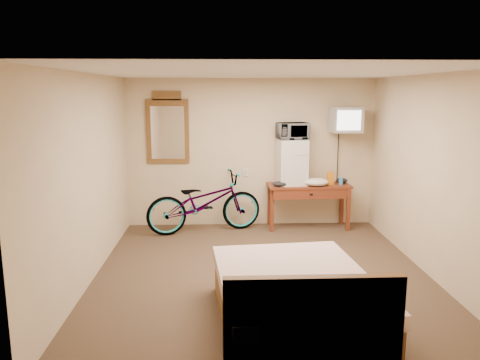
{
  "coord_description": "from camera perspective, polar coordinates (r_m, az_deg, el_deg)",
  "views": [
    {
      "loc": [
        -0.51,
        -5.59,
        2.29
      ],
      "look_at": [
        -0.25,
        0.66,
        1.1
      ],
      "focal_mm": 35.0,
      "sensor_mm": 36.0,
      "label": 1
    }
  ],
  "objects": [
    {
      "name": "room",
      "position": [
        5.71,
        2.78,
        0.31
      ],
      "size": [
        4.6,
        4.64,
        2.5
      ],
      "color": "#493724",
      "rests_on": "ground"
    },
    {
      "name": "desk",
      "position": [
        7.9,
        8.38,
        -1.42
      ],
      "size": [
        1.39,
        0.59,
        0.75
      ],
      "color": "brown",
      "rests_on": "floor"
    },
    {
      "name": "mini_fridge",
      "position": [
        7.83,
        6.35,
        2.21
      ],
      "size": [
        0.5,
        0.48,
        0.76
      ],
      "color": "silver",
      "rests_on": "desk"
    },
    {
      "name": "microwave",
      "position": [
        7.77,
        6.42,
        5.96
      ],
      "size": [
        0.55,
        0.43,
        0.27
      ],
      "primitive_type": "imported",
      "rotation": [
        0.0,
        0.0,
        0.21
      ],
      "color": "silver",
      "rests_on": "mini_fridge"
    },
    {
      "name": "snack_bag",
      "position": [
        7.94,
        10.95,
        0.22
      ],
      "size": [
        0.12,
        0.09,
        0.22
      ],
      "primitive_type": "cube",
      "rotation": [
        0.0,
        0.0,
        0.25
      ],
      "color": "orange",
      "rests_on": "desk"
    },
    {
      "name": "blue_cup",
      "position": [
        7.97,
        12.2,
        -0.11
      ],
      "size": [
        0.07,
        0.07,
        0.12
      ],
      "primitive_type": "cylinder",
      "color": "#388BC1",
      "rests_on": "desk"
    },
    {
      "name": "cloth_cream",
      "position": [
        7.8,
        9.25,
        -0.25
      ],
      "size": [
        0.41,
        0.32,
        0.13
      ],
      "primitive_type": "ellipsoid",
      "color": "white",
      "rests_on": "desk"
    },
    {
      "name": "cloth_dark_a",
      "position": [
        7.67,
        4.86,
        -0.48
      ],
      "size": [
        0.23,
        0.17,
        0.09
      ],
      "primitive_type": "ellipsoid",
      "color": "black",
      "rests_on": "desk"
    },
    {
      "name": "cloth_dark_b",
      "position": [
        8.12,
        12.32,
        -0.06
      ],
      "size": [
        0.19,
        0.16,
        0.09
      ],
      "primitive_type": "ellipsoid",
      "color": "black",
      "rests_on": "desk"
    },
    {
      "name": "crt_television",
      "position": [
        7.89,
        12.77,
        7.18
      ],
      "size": [
        0.51,
        0.6,
        0.41
      ],
      "color": "black",
      "rests_on": "room"
    },
    {
      "name": "wall_mirror",
      "position": [
        7.93,
        -8.81,
        6.2
      ],
      "size": [
        0.7,
        0.04,
        1.19
      ],
      "color": "brown",
      "rests_on": "room"
    },
    {
      "name": "bicycle",
      "position": [
        7.66,
        -4.37,
        -2.74
      ],
      "size": [
        2.0,
        1.13,
        1.0
      ],
      "primitive_type": "imported",
      "rotation": [
        0.0,
        0.0,
        1.83
      ],
      "color": "black",
      "rests_on": "floor"
    },
    {
      "name": "bed",
      "position": [
        4.71,
        6.7,
        -14.29
      ],
      "size": [
        1.62,
        2.04,
        0.9
      ],
      "color": "brown",
      "rests_on": "floor"
    }
  ]
}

